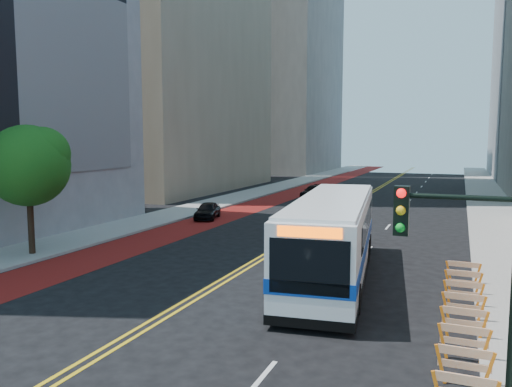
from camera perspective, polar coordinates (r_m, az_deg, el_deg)
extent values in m
plane|color=black|center=(17.33, -12.28, -14.55)|extent=(160.00, 160.00, 0.00)
cube|color=gray|center=(48.61, -3.88, -0.90)|extent=(4.00, 140.00, 0.15)
cube|color=gray|center=(43.78, 25.62, -2.30)|extent=(4.00, 140.00, 0.15)
cube|color=maroon|center=(47.05, 0.39, -1.21)|extent=(3.60, 140.00, 0.01)
cube|color=gold|center=(44.73, 9.85, -1.69)|extent=(0.14, 140.00, 0.01)
cube|color=gold|center=(44.65, 10.30, -1.72)|extent=(0.14, 140.00, 0.01)
cube|color=silver|center=(13.59, 0.51, -20.44)|extent=(0.14, 2.20, 0.01)
cube|color=silver|center=(20.72, 8.91, -10.97)|extent=(0.14, 2.20, 0.01)
cube|color=silver|center=(28.32, 12.70, -6.36)|extent=(0.14, 2.20, 0.01)
cube|color=silver|center=(36.09, 14.83, -3.70)|extent=(0.14, 2.20, 0.01)
cube|color=silver|center=(43.94, 16.21, -1.99)|extent=(0.14, 2.20, 0.01)
cube|color=silver|center=(51.84, 17.16, -0.79)|extent=(0.14, 2.20, 0.01)
cube|color=silver|center=(59.76, 17.86, 0.08)|extent=(0.14, 2.20, 0.01)
cube|color=silver|center=(67.71, 18.39, 0.76)|extent=(0.14, 2.20, 0.01)
cube|color=silver|center=(75.66, 18.82, 1.29)|extent=(0.14, 2.20, 0.01)
cube|color=silver|center=(83.62, 19.16, 1.72)|extent=(0.14, 2.20, 0.01)
cube|color=silver|center=(91.59, 19.44, 2.07)|extent=(0.14, 2.20, 0.01)
cube|color=silver|center=(99.57, 19.68, 2.37)|extent=(0.14, 2.20, 0.01)
cube|color=orange|center=(12.43, 22.81, -19.05)|extent=(1.25, 0.05, 0.22)
cube|color=orange|center=(14.01, 20.33, -17.78)|extent=(0.32, 0.06, 0.99)
cube|color=orange|center=(14.03, 25.05, -17.94)|extent=(0.32, 0.06, 0.99)
cube|color=orange|center=(13.85, 22.77, -16.36)|extent=(1.25, 0.05, 0.22)
cube|color=orange|center=(13.99, 22.70, -17.69)|extent=(1.25, 0.05, 0.18)
cube|color=orange|center=(15.44, 20.55, -15.48)|extent=(0.32, 0.06, 0.99)
cube|color=orange|center=(15.46, 24.78, -15.63)|extent=(0.32, 0.06, 0.99)
cube|color=orange|center=(15.30, 22.73, -14.17)|extent=(1.25, 0.05, 0.22)
cube|color=orange|center=(15.42, 22.67, -15.39)|extent=(1.25, 0.05, 0.18)
cube|color=orange|center=(16.89, 20.72, -13.57)|extent=(0.32, 0.06, 0.99)
cube|color=orange|center=(16.91, 24.56, -13.71)|extent=(0.32, 0.06, 0.99)
cube|color=orange|center=(16.76, 22.70, -12.36)|extent=(1.25, 0.05, 0.22)
cube|color=orange|center=(16.88, 22.65, -13.49)|extent=(1.25, 0.05, 0.18)
cube|color=orange|center=(18.36, 20.87, -11.97)|extent=(0.32, 0.06, 0.99)
cube|color=orange|center=(18.38, 24.38, -12.10)|extent=(0.32, 0.06, 0.99)
cube|color=orange|center=(18.24, 22.68, -10.85)|extent=(1.25, 0.05, 0.22)
cube|color=orange|center=(18.35, 22.63, -11.89)|extent=(1.25, 0.05, 0.18)
cube|color=orange|center=(19.84, 20.99, -10.61)|extent=(0.32, 0.06, 0.99)
cube|color=orange|center=(19.86, 24.22, -10.73)|extent=(0.32, 0.06, 0.99)
cube|color=orange|center=(19.73, 22.66, -9.56)|extent=(1.25, 0.05, 0.22)
cube|color=orange|center=(19.83, 22.61, -10.53)|extent=(1.25, 0.05, 0.18)
cube|color=orange|center=(21.33, 21.10, -9.43)|extent=(0.32, 0.06, 0.99)
cube|color=orange|center=(21.35, 24.09, -9.55)|extent=(0.32, 0.06, 0.99)
cube|color=orange|center=(21.23, 22.64, -8.45)|extent=(1.25, 0.05, 0.22)
cube|color=orange|center=(21.32, 22.60, -9.36)|extent=(1.25, 0.05, 0.18)
cube|color=orange|center=(22.83, 21.19, -8.41)|extent=(0.32, 0.06, 0.99)
cube|color=orange|center=(22.85, 23.97, -8.52)|extent=(0.32, 0.06, 0.99)
cube|color=orange|center=(22.74, 22.62, -7.49)|extent=(1.25, 0.05, 0.22)
cube|color=orange|center=(22.82, 22.59, -8.35)|extent=(1.25, 0.05, 0.18)
cylinder|color=black|center=(28.55, -24.33, -3.10)|extent=(0.32, 0.32, 3.20)
sphere|color=#104D13|center=(28.25, -24.61, 2.92)|extent=(4.20, 4.20, 4.20)
sphere|color=#104D13|center=(28.07, -23.23, 4.19)|extent=(2.80, 2.80, 2.80)
sphere|color=#104D13|center=(28.40, -25.78, 3.69)|extent=(2.40, 2.40, 2.40)
cylinder|color=black|center=(10.42, 27.25, -13.87)|extent=(0.14, 0.14, 5.00)
cylinder|color=black|center=(9.84, 22.15, -0.41)|extent=(2.00, 0.10, 0.10)
cube|color=black|center=(9.92, 16.30, -1.89)|extent=(0.28, 0.22, 0.95)
sphere|color=red|center=(9.74, 16.27, 0.04)|extent=(0.18, 0.18, 0.18)
sphere|color=yellow|center=(9.78, 16.21, -1.89)|extent=(0.18, 0.18, 0.18)
sphere|color=#0CA526|center=(9.83, 16.15, -3.79)|extent=(0.18, 0.18, 0.18)
cube|color=white|center=(21.97, 8.75, -4.77)|extent=(4.49, 13.39, 3.12)
cube|color=#0C369E|center=(22.06, 8.73, -5.95)|extent=(4.54, 13.44, 0.49)
cube|color=black|center=(22.73, 9.01, -3.07)|extent=(4.04, 9.49, 1.04)
cube|color=black|center=(15.59, 6.09, -8.36)|extent=(2.50, 0.43, 1.75)
cube|color=black|center=(28.32, 10.22, -1.37)|extent=(2.27, 0.40, 1.09)
cube|color=#FF5905|center=(15.34, 6.13, -4.41)|extent=(1.99, 0.34, 0.33)
cube|color=white|center=(21.72, 8.82, -0.58)|extent=(4.26, 12.72, 0.13)
cube|color=black|center=(22.32, 8.68, -8.70)|extent=(4.52, 13.43, 0.33)
cylinder|color=black|center=(18.47, 3.14, -11.29)|extent=(0.46, 1.13, 1.09)
cylinder|color=black|center=(18.15, 11.32, -11.73)|extent=(0.46, 1.13, 1.09)
cylinder|color=black|center=(25.98, 6.75, -6.16)|extent=(0.46, 1.13, 1.09)
cylinder|color=black|center=(25.75, 12.48, -6.38)|extent=(0.46, 1.13, 1.09)
cylinder|color=black|center=(27.51, 7.22, -5.47)|extent=(0.46, 1.13, 1.09)
cylinder|color=black|center=(27.29, 12.63, -5.67)|extent=(0.46, 1.13, 1.09)
imported|color=black|center=(38.52, -5.56, -1.94)|extent=(2.45, 4.06, 1.29)
imported|color=black|center=(45.27, 8.33, -0.77)|extent=(2.34, 4.08, 1.27)
imported|color=black|center=(52.31, 6.64, 0.20)|extent=(2.19, 4.56, 1.28)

